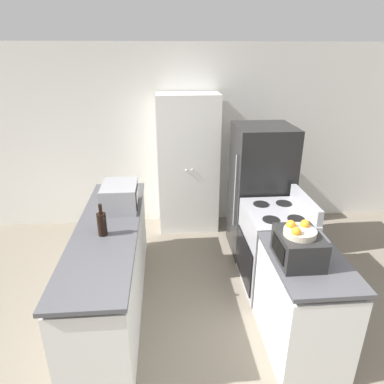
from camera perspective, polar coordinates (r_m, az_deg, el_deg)
name	(u,v)px	position (r m, az deg, el deg)	size (l,w,h in m)	color
wall_back	(184,138)	(5.06, -1.35, 8.96)	(7.00, 0.06, 2.60)	white
counter_left	(111,268)	(3.64, -13.30, -12.26)	(0.60, 2.32, 0.92)	silver
counter_right	(302,305)	(3.26, 17.84, -17.53)	(0.60, 0.95, 0.92)	silver
pantry_cabinet	(188,165)	(4.88, -0.64, 4.58)	(0.85, 0.49, 1.97)	white
stove	(274,248)	(3.92, 13.48, -9.14)	(0.66, 0.78, 1.08)	#9E9EA3
refrigerator	(260,191)	(4.43, 11.24, 0.18)	(0.72, 0.71, 1.67)	black
microwave	(120,196)	(3.71, -11.87, -0.70)	(0.37, 0.47, 0.27)	#939399
wine_bottle	(102,223)	(3.22, -14.78, -5.09)	(0.09, 0.09, 0.31)	black
toaster_oven	(298,247)	(2.87, 17.30, -8.81)	(0.33, 0.41, 0.24)	black
fruit_bowl	(299,231)	(2.78, 17.45, -6.21)	(0.25, 0.25, 0.10)	#B2A893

